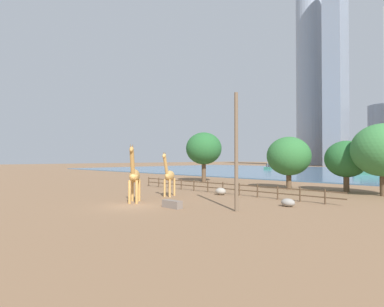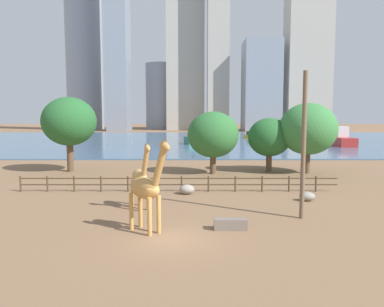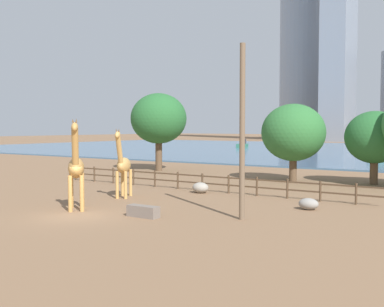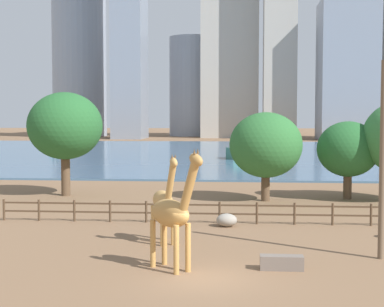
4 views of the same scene
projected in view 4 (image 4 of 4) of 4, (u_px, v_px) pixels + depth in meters
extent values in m
plane|color=brown|center=(232.00, 152.00, 102.66)|extent=(400.00, 400.00, 0.00)
cube|color=#476B8C|center=(232.00, 153.00, 99.67)|extent=(180.00, 86.00, 0.20)
cylinder|color=#C18C47|center=(188.00, 247.00, 24.13)|extent=(0.33, 0.33, 2.02)
cylinder|color=#C18C47|center=(176.00, 250.00, 23.72)|extent=(0.33, 0.33, 2.02)
cylinder|color=#C18C47|center=(164.00, 241.00, 25.31)|extent=(0.33, 0.33, 2.02)
cylinder|color=#C18C47|center=(153.00, 243.00, 24.90)|extent=(0.33, 0.33, 2.02)
ellipsoid|color=#C18C47|center=(170.00, 213.00, 24.43)|extent=(2.22, 2.20, 1.17)
cylinder|color=#C18C47|center=(189.00, 185.00, 23.42)|extent=(1.06, 1.05, 2.21)
ellipsoid|color=#C18C47|center=(196.00, 160.00, 23.05)|extent=(0.86, 0.85, 0.69)
cone|color=brown|center=(198.00, 151.00, 23.09)|extent=(0.15, 0.15, 0.21)
cone|color=brown|center=(194.00, 151.00, 22.97)|extent=(0.15, 0.15, 0.21)
cylinder|color=tan|center=(173.00, 227.00, 29.14)|extent=(0.28, 0.28, 1.82)
cylinder|color=tan|center=(162.00, 228.00, 28.92)|extent=(0.28, 0.28, 1.82)
cylinder|color=tan|center=(163.00, 222.00, 30.43)|extent=(0.28, 0.28, 1.82)
cylinder|color=tan|center=(153.00, 223.00, 30.21)|extent=(0.28, 0.28, 1.82)
ellipsoid|color=tan|center=(163.00, 201.00, 29.60)|extent=(1.65, 2.15, 1.05)
cylinder|color=tan|center=(171.00, 181.00, 28.48)|extent=(0.79, 1.11, 1.98)
ellipsoid|color=tan|center=(174.00, 162.00, 28.06)|extent=(0.64, 0.83, 0.64)
cone|color=brown|center=(175.00, 156.00, 28.07)|extent=(0.13, 0.13, 0.19)
cone|color=brown|center=(172.00, 156.00, 28.01)|extent=(0.13, 0.13, 0.19)
cylinder|color=brown|center=(383.00, 160.00, 26.11)|extent=(0.28, 0.28, 8.86)
ellipsoid|color=gray|center=(227.00, 220.00, 34.01)|extent=(1.20, 1.01, 0.76)
cube|color=#72665B|center=(282.00, 263.00, 24.48)|extent=(1.80, 0.60, 0.60)
cylinder|color=#4C3826|center=(4.00, 210.00, 36.06)|extent=(0.14, 0.14, 1.30)
cylinder|color=#4C3826|center=(39.00, 210.00, 35.88)|extent=(0.14, 0.14, 1.30)
cylinder|color=#4C3826|center=(74.00, 211.00, 35.70)|extent=(0.14, 0.14, 1.30)
cylinder|color=#4C3826|center=(110.00, 211.00, 35.52)|extent=(0.14, 0.14, 1.30)
cylinder|color=#4C3826|center=(146.00, 212.00, 35.33)|extent=(0.14, 0.14, 1.30)
cylinder|color=#4C3826|center=(183.00, 212.00, 35.15)|extent=(0.14, 0.14, 1.30)
cylinder|color=#4C3826|center=(220.00, 213.00, 34.97)|extent=(0.14, 0.14, 1.30)
cylinder|color=#4C3826|center=(257.00, 213.00, 34.79)|extent=(0.14, 0.14, 1.30)
cylinder|color=#4C3826|center=(295.00, 214.00, 34.60)|extent=(0.14, 0.14, 1.30)
cylinder|color=#4C3826|center=(333.00, 214.00, 34.42)|extent=(0.14, 0.14, 1.30)
cylinder|color=#4C3826|center=(371.00, 215.00, 34.24)|extent=(0.14, 0.14, 1.30)
cube|color=#4C3826|center=(215.00, 205.00, 34.96)|extent=(26.10, 0.08, 0.10)
cube|color=#4C3826|center=(215.00, 214.00, 34.99)|extent=(26.10, 0.08, 0.10)
cylinder|color=brown|center=(347.00, 186.00, 45.26)|extent=(0.64, 0.64, 1.97)
ellipsoid|color=#26602D|center=(348.00, 149.00, 45.07)|extent=(4.74, 4.74, 4.26)
cylinder|color=brown|center=(265.00, 187.00, 44.27)|extent=(0.64, 0.64, 2.04)
ellipsoid|color=#2D6B33|center=(266.00, 145.00, 44.06)|extent=(5.47, 5.47, 4.93)
cylinder|color=brown|center=(66.00, 176.00, 47.15)|extent=(0.72, 0.72, 3.22)
ellipsoid|color=#26602D|center=(65.00, 126.00, 46.89)|extent=(5.98, 5.98, 5.38)
cube|color=#337259|center=(55.00, 149.00, 101.16)|extent=(2.26, 4.41, 0.84)
cube|color=#333338|center=(55.00, 144.00, 101.62)|extent=(1.27, 1.67, 1.01)
cylinder|color=silver|center=(55.00, 138.00, 100.83)|extent=(0.14, 0.14, 2.94)
cube|color=gold|center=(329.00, 148.00, 104.95)|extent=(3.44, 4.44, 0.85)
cube|color=#333338|center=(327.00, 143.00, 105.37)|extent=(1.64, 1.83, 1.02)
cylinder|color=silver|center=(330.00, 138.00, 104.64)|extent=(0.16, 0.16, 2.97)
cube|color=#337259|center=(255.00, 153.00, 85.12)|extent=(8.58, 5.82, 1.62)
cube|color=#333338|center=(249.00, 141.00, 84.70)|extent=(3.43, 2.92, 1.94)
cylinder|color=#939EAD|center=(193.00, 87.00, 186.16)|extent=(14.73, 14.73, 31.14)
cube|color=gray|center=(347.00, 71.00, 155.86)|extent=(14.72, 14.56, 36.62)
cube|color=#ADA89E|center=(230.00, 11.00, 171.28)|extent=(16.48, 12.77, 73.77)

